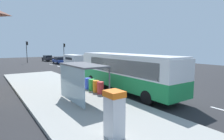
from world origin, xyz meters
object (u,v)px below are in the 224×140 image
(recycling_bin_red, at_px, (100,88))
(traffic_light_near_side, at_px, (64,49))
(bus, at_px, (125,70))
(white_van, at_px, (74,60))
(bus_shelter, at_px, (79,73))
(recycling_bin_blue, at_px, (88,83))
(traffic_light_far_side, at_px, (27,49))
(sedan_far, at_px, (59,60))
(recycling_bin_green, at_px, (92,85))
(recycling_bin_orange, at_px, (96,86))
(sedan_near, at_px, (48,58))
(ticket_machine, at_px, (114,114))

(recycling_bin_red, xyz_separation_m, traffic_light_near_side, (9.70, 33.58, 2.44))
(bus, relative_size, white_van, 2.12)
(bus_shelter, bearing_deg, recycling_bin_blue, 53.52)
(recycling_bin_red, distance_m, traffic_light_far_side, 34.50)
(sedan_far, distance_m, recycling_bin_green, 27.69)
(recycling_bin_green, bearing_deg, recycling_bin_blue, 90.00)
(bus_shelter, bearing_deg, traffic_light_near_side, 70.93)
(bus, height_order, recycling_bin_blue, bus)
(bus, distance_m, recycling_bin_orange, 2.84)
(traffic_light_near_side, xyz_separation_m, traffic_light_far_side, (-8.61, 0.80, 0.26))
(white_van, relative_size, sedan_far, 1.17)
(bus, xyz_separation_m, recycling_bin_orange, (-2.49, 0.68, -1.19))
(sedan_near, bearing_deg, traffic_light_near_side, -48.19)
(sedan_near, relative_size, recycling_bin_orange, 4.73)
(sedan_far, xyz_separation_m, recycling_bin_green, (-6.50, -26.92, -0.14))
(traffic_light_near_side, bearing_deg, white_van, -103.69)
(sedan_far, relative_size, recycling_bin_orange, 4.66)
(recycling_bin_orange, distance_m, recycling_bin_blue, 1.40)
(traffic_light_near_side, bearing_deg, sedan_near, 131.81)
(bus, height_order, traffic_light_far_side, traffic_light_far_side)
(sedan_near, distance_m, recycling_bin_blue, 35.66)
(recycling_bin_green, bearing_deg, traffic_light_far_side, 88.09)
(bus_shelter, bearing_deg, sedan_far, 73.39)
(recycling_bin_orange, distance_m, traffic_light_far_side, 33.80)
(bus, relative_size, sedan_far, 2.49)
(sedan_near, distance_m, recycling_bin_orange, 37.04)
(white_van, height_order, sedan_near, white_van)
(recycling_bin_red, bearing_deg, white_van, 72.27)
(traffic_light_far_side, bearing_deg, traffic_light_near_side, -5.31)
(white_van, height_order, traffic_light_near_side, traffic_light_near_side)
(white_van, height_order, bus_shelter, bus_shelter)
(sedan_far, bearing_deg, traffic_light_far_side, 131.72)
(ticket_machine, xyz_separation_m, recycling_bin_blue, (3.14, 8.31, -0.52))
(bus, xyz_separation_m, recycling_bin_green, (-2.49, 1.38, -1.19))
(recycling_bin_orange, bearing_deg, white_van, 71.67)
(white_van, xyz_separation_m, sedan_near, (0.10, 17.15, -0.55))
(recycling_bin_blue, height_order, traffic_light_far_side, traffic_light_far_side)
(bus, height_order, sedan_far, bus)
(sedan_near, bearing_deg, traffic_light_far_side, -152.69)
(recycling_bin_green, relative_size, traffic_light_near_side, 0.21)
(traffic_light_near_side, bearing_deg, traffic_light_far_side, 174.69)
(white_van, xyz_separation_m, ticket_machine, (-9.54, -26.22, -0.17))
(recycling_bin_blue, bearing_deg, white_van, 70.34)
(recycling_bin_orange, bearing_deg, ticket_machine, -114.46)
(recycling_bin_orange, bearing_deg, traffic_light_near_side, 73.56)
(bus, bearing_deg, traffic_light_far_side, 92.32)
(recycling_bin_red, bearing_deg, recycling_bin_green, 90.00)
(recycling_bin_orange, bearing_deg, sedan_near, 79.90)
(bus, xyz_separation_m, sedan_far, (4.01, 28.30, -1.05))
(recycling_bin_green, relative_size, recycling_bin_blue, 1.00)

